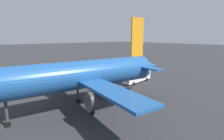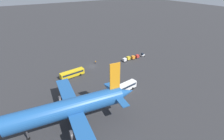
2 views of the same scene
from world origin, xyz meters
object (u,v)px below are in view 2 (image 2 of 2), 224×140
Objects in this scene: baggage_tug at (143,55)px; shuttle_bus_near at (72,73)px; cargo_cart_white at (125,60)px; cargo_cart_orange at (133,57)px; airplane at (69,108)px; cargo_cart_yellow at (128,58)px; cargo_cart_red at (137,56)px; shuttle_bus_far at (124,87)px; worker_person at (96,62)px.

shuttle_bus_near is at bearing -3.28° from baggage_tug.
cargo_cart_orange is at bearing -178.00° from cargo_cart_white.
baggage_tug is 7.69m from cargo_cart_orange.
cargo_cart_white is at bearing 175.78° from shuttle_bus_near.
airplane reaches higher than baggage_tug.
cargo_cart_orange is 1.00× the size of cargo_cart_yellow.
cargo_cart_orange is (3.10, -0.00, 0.00)m from cargo_cart_red.
cargo_cart_red is 1.00× the size of cargo_cart_orange.
shuttle_bus_near reaches higher than cargo_cart_yellow.
airplane reaches higher than shuttle_bus_far.
baggage_tug is 1.19× the size of cargo_cart_white.
airplane is 3.66× the size of shuttle_bus_far.
baggage_tug is (-56.73, -32.44, -6.29)m from airplane.
cargo_cart_red is (-24.56, 6.16, 0.32)m from worker_person.
worker_person is 0.82× the size of cargo_cart_yellow.
shuttle_bus_far is at bearing 50.67° from cargo_cart_yellow.
airplane is 21.21× the size of cargo_cart_orange.
cargo_cart_red is at bearing -142.04° from airplane.
cargo_cart_red is at bearing 175.58° from shuttle_bus_near.
worker_person is (-16.21, -7.59, -1.03)m from shuttle_bus_near.
shuttle_bus_near reaches higher than cargo_cart_white.
shuttle_bus_far is 7.06× the size of worker_person.
shuttle_bus_far is 5.79× the size of cargo_cart_yellow.
worker_person is 25.32m from cargo_cart_red.
airplane reaches higher than cargo_cart_orange.
airplane reaches higher than worker_person.
baggage_tug is 10.76m from cargo_cart_yellow.
baggage_tug is at bearing 176.03° from shuttle_bus_near.
airplane reaches higher than cargo_cart_white.
cargo_cart_white is (-31.47, -1.22, -0.71)m from shuttle_bus_near.
cargo_cart_orange is (-37.67, -1.43, -0.71)m from shuttle_bus_near.
cargo_cart_yellow is (-18.36, 5.68, 0.32)m from worker_person.
airplane is at bearing 35.18° from cargo_cart_yellow.
cargo_cart_yellow is at bearing -138.33° from airplane.
airplane is 21.21× the size of cargo_cart_white.
baggage_tug reaches higher than cargo_cart_red.
airplane is at bearing 24.01° from baggage_tug.
cargo_cart_white is (3.10, 0.70, 0.00)m from cargo_cart_yellow.
shuttle_bus_far is 5.79× the size of cargo_cart_orange.
shuttle_bus_far is 5.79× the size of cargo_cart_white.
shuttle_bus_far reaches higher than cargo_cart_white.
cargo_cart_orange is (-23.48, -24.40, -0.77)m from shuttle_bus_far.
airplane is 3.76× the size of shuttle_bus_near.
worker_person is 0.82× the size of cargo_cart_red.
cargo_cart_white is (-17.29, -24.19, -0.77)m from shuttle_bus_far.
cargo_cart_red and cargo_cart_yellow have the same top height.
baggage_tug reaches higher than cargo_cart_yellow.
shuttle_bus_far reaches higher than baggage_tug.
shuttle_bus_near is at bearing 3.17° from cargo_cart_yellow.
airplane reaches higher than shuttle_bus_near.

